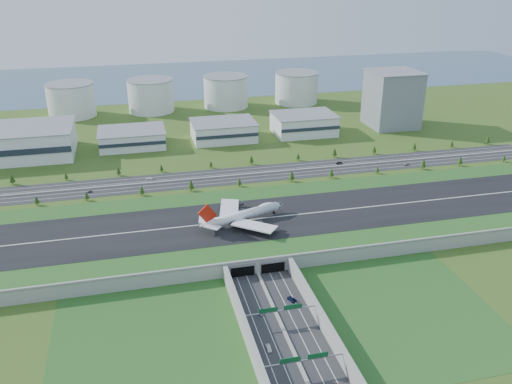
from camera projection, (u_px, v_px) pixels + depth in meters
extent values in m
plane|color=#314716|center=(239.00, 232.00, 341.40)|extent=(1200.00, 1200.00, 0.00)
cube|color=gray|center=(239.00, 227.00, 339.80)|extent=(520.00, 100.00, 8.00)
cube|color=#214E1A|center=(239.00, 221.00, 338.17)|extent=(520.00, 100.00, 0.16)
cube|color=black|center=(239.00, 221.00, 338.12)|extent=(520.00, 58.00, 0.12)
cube|color=silver|center=(239.00, 221.00, 338.09)|extent=(520.00, 0.90, 0.02)
cube|color=gray|center=(258.00, 260.00, 293.93)|extent=(520.00, 1.20, 1.20)
cube|color=#28282B|center=(289.00, 343.00, 243.31)|extent=(34.00, 120.00, 0.12)
cube|color=gray|center=(289.00, 343.00, 243.15)|extent=(1.60, 120.00, 0.90)
cube|color=gray|center=(245.00, 329.00, 246.74)|extent=(2.40, 100.00, 8.00)
cube|color=gray|center=(321.00, 317.00, 254.56)|extent=(2.40, 100.00, 8.00)
cube|color=black|center=(243.00, 271.00, 293.54)|extent=(13.00, 1.20, 6.00)
cube|color=black|center=(273.00, 267.00, 297.19)|extent=(13.00, 1.20, 6.00)
cylinder|color=gray|center=(241.00, 323.00, 251.23)|extent=(0.70, 0.70, 7.00)
cylinder|color=gray|center=(318.00, 312.00, 259.39)|extent=(0.70, 0.70, 7.00)
cube|color=gray|center=(281.00, 311.00, 253.83)|extent=(38.00, 0.50, 0.50)
cube|color=#0C4C23|center=(268.00, 310.00, 251.90)|extent=(9.00, 0.30, 2.40)
cube|color=#0C4C23|center=(293.00, 307.00, 254.47)|extent=(9.00, 0.30, 2.40)
cylinder|color=gray|center=(259.00, 375.00, 220.02)|extent=(0.70, 0.70, 7.00)
cylinder|color=gray|center=(346.00, 360.00, 228.19)|extent=(0.70, 0.70, 7.00)
cube|color=gray|center=(304.00, 360.00, 222.63)|extent=(38.00, 0.50, 0.50)
cube|color=#0C4C23|center=(290.00, 360.00, 220.69)|extent=(9.00, 0.30, 2.40)
cube|color=#0C4C23|center=(318.00, 355.00, 223.27)|extent=(9.00, 0.30, 2.40)
cube|color=#28282B|center=(214.00, 178.00, 426.07)|extent=(560.00, 36.00, 0.12)
cylinder|color=#3D2819|center=(37.00, 204.00, 378.29)|extent=(0.50, 0.50, 2.43)
cone|color=#1A370F|center=(36.00, 200.00, 377.06)|extent=(3.77, 3.77, 4.85)
cylinder|color=#3D2819|center=(87.00, 199.00, 385.53)|extent=(0.50, 0.50, 2.34)
cone|color=#1A370F|center=(87.00, 195.00, 384.34)|extent=(3.63, 3.63, 4.67)
cylinder|color=#3D2819|center=(142.00, 194.00, 393.75)|extent=(0.50, 0.50, 2.62)
cone|color=#1A370F|center=(142.00, 190.00, 392.42)|extent=(4.07, 4.07, 5.24)
cylinder|color=#3D2819|center=(191.00, 189.00, 401.40)|extent=(0.50, 0.50, 2.98)
cone|color=#1A370F|center=(191.00, 184.00, 399.89)|extent=(4.63, 4.63, 5.95)
cylinder|color=#3D2819|center=(239.00, 185.00, 409.40)|extent=(0.50, 0.50, 2.26)
cone|color=#1A370F|center=(239.00, 182.00, 408.24)|extent=(3.52, 3.52, 4.52)
cylinder|color=#3D2819|center=(292.00, 180.00, 418.12)|extent=(0.50, 0.50, 2.99)
cone|color=#1A370F|center=(292.00, 175.00, 416.59)|extent=(4.66, 4.66, 5.99)
cylinder|color=#3D2819|center=(331.00, 176.00, 425.17)|extent=(0.50, 0.50, 2.65)
cone|color=#1A370F|center=(331.00, 172.00, 423.83)|extent=(4.12, 4.12, 5.29)
cylinder|color=#3D2819|center=(377.00, 172.00, 433.70)|extent=(0.50, 0.50, 2.06)
cone|color=#1A370F|center=(377.00, 169.00, 432.65)|extent=(3.20, 3.20, 4.12)
cylinder|color=#3D2819|center=(423.00, 168.00, 442.17)|extent=(0.50, 0.50, 3.04)
cone|color=#1A370F|center=(423.00, 163.00, 440.62)|extent=(4.73, 4.73, 6.08)
cylinder|color=#3D2819|center=(460.00, 164.00, 449.46)|extent=(0.50, 0.50, 2.88)
cone|color=#1A370F|center=(460.00, 160.00, 448.00)|extent=(4.48, 4.48, 5.76)
cylinder|color=#3D2819|center=(503.00, 161.00, 458.59)|extent=(0.50, 0.50, 2.17)
cone|color=#1A370F|center=(504.00, 158.00, 457.49)|extent=(3.38, 3.38, 4.34)
cylinder|color=#3D2819|center=(13.00, 183.00, 412.51)|extent=(0.50, 0.50, 2.90)
cone|color=#1A370F|center=(12.00, 178.00, 411.03)|extent=(4.52, 4.52, 5.81)
cylinder|color=#3D2819|center=(66.00, 179.00, 421.09)|extent=(0.50, 0.50, 1.98)
cone|color=#1A370F|center=(66.00, 176.00, 420.08)|extent=(3.08, 3.08, 3.96)
cylinder|color=#3D2819|center=(119.00, 174.00, 429.54)|extent=(0.50, 0.50, 2.43)
cone|color=#1A370F|center=(118.00, 171.00, 428.30)|extent=(3.78, 3.78, 4.86)
cylinder|color=#3D2819|center=(162.00, 171.00, 436.82)|extent=(0.50, 0.50, 2.21)
cone|color=#1A370F|center=(161.00, 168.00, 435.69)|extent=(3.43, 3.43, 4.41)
cylinder|color=#3D2819|center=(211.00, 167.00, 445.52)|extent=(0.50, 0.50, 1.99)
cone|color=#1A370F|center=(211.00, 164.00, 444.50)|extent=(3.10, 3.10, 3.98)
cylinder|color=#3D2819|center=(251.00, 163.00, 452.72)|extent=(0.50, 0.50, 2.71)
cone|color=#1A370F|center=(251.00, 159.00, 451.34)|extent=(4.21, 4.21, 5.41)
cylinder|color=#3D2819|center=(298.00, 159.00, 461.61)|extent=(0.50, 0.50, 2.21)
cone|color=#1A370F|center=(298.00, 156.00, 460.49)|extent=(3.43, 3.43, 4.41)
cylinder|color=#3D2819|center=(334.00, 156.00, 468.56)|extent=(0.50, 0.50, 2.89)
cone|color=#1A370F|center=(335.00, 152.00, 467.08)|extent=(4.49, 4.49, 5.78)
cylinder|color=#3D2819|center=(374.00, 153.00, 476.62)|extent=(0.50, 0.50, 2.50)
cone|color=#1A370F|center=(374.00, 149.00, 475.35)|extent=(3.89, 3.89, 5.01)
cylinder|color=#3D2819|center=(414.00, 149.00, 484.98)|extent=(0.50, 0.50, 2.48)
cone|color=#1A370F|center=(414.00, 146.00, 483.71)|extent=(3.86, 3.86, 4.97)
cylinder|color=#3D2819|center=(451.00, 146.00, 493.09)|extent=(0.50, 0.50, 2.28)
cone|color=#1A370F|center=(452.00, 143.00, 491.93)|extent=(3.54, 3.54, 4.56)
cylinder|color=#3D2819|center=(487.00, 143.00, 500.91)|extent=(0.50, 0.50, 2.81)
cone|color=#1A370F|center=(488.00, 139.00, 499.48)|extent=(4.37, 4.37, 5.61)
cube|color=silver|center=(1.00, 143.00, 464.82)|extent=(120.00, 60.00, 25.00)
cube|color=silver|center=(132.00, 138.00, 494.90)|extent=(58.00, 42.00, 15.00)
cube|color=silver|center=(223.00, 131.00, 512.76)|extent=(58.00, 42.00, 17.00)
cube|color=silver|center=(304.00, 124.00, 529.55)|extent=(58.00, 42.00, 19.00)
cube|color=gray|center=(392.00, 99.00, 547.24)|extent=(46.00, 46.00, 55.00)
cylinder|color=silver|center=(71.00, 100.00, 585.00)|extent=(50.00, 50.00, 35.00)
cylinder|color=silver|center=(151.00, 96.00, 603.26)|extent=(50.00, 50.00, 35.00)
cylinder|color=silver|center=(226.00, 92.00, 621.52)|extent=(50.00, 50.00, 35.00)
cylinder|color=silver|center=(296.00, 88.00, 639.78)|extent=(50.00, 50.00, 35.00)
cube|color=#3C5974|center=(169.00, 79.00, 769.30)|extent=(1200.00, 260.00, 0.06)
cylinder|color=white|center=(244.00, 215.00, 334.47)|extent=(47.85, 21.27, 5.57)
cone|color=white|center=(278.00, 205.00, 347.41)|extent=(8.40, 7.55, 5.57)
cone|color=white|center=(206.00, 225.00, 321.39)|extent=(10.05, 8.12, 5.57)
ellipsoid|color=white|center=(266.00, 206.00, 341.89)|extent=(12.64, 8.00, 3.42)
cube|color=white|center=(254.00, 226.00, 322.55)|extent=(27.44, 25.20, 1.37)
cube|color=white|center=(229.00, 208.00, 345.37)|extent=(16.85, 27.97, 1.37)
cylinder|color=#38383D|center=(259.00, 223.00, 329.59)|extent=(5.13, 3.95, 2.61)
cylinder|color=#38383D|center=(274.00, 227.00, 324.72)|extent=(5.13, 3.95, 2.61)
cylinder|color=#38383D|center=(241.00, 211.00, 345.70)|extent=(5.13, 3.95, 2.61)
cylinder|color=#38383D|center=(240.00, 204.00, 355.59)|extent=(5.13, 3.95, 2.61)
cube|color=white|center=(212.00, 227.00, 317.18)|extent=(10.66, 10.21, 0.52)
cube|color=white|center=(203.00, 220.00, 325.91)|extent=(6.92, 10.38, 0.52)
cube|color=red|center=(207.00, 214.00, 319.19)|extent=(11.97, 4.81, 13.04)
cylinder|color=black|center=(274.00, 213.00, 347.44)|extent=(1.65, 0.61, 1.65)
cylinder|color=black|center=(241.00, 224.00, 332.42)|extent=(1.65, 0.61, 1.65)
cylinder|color=black|center=(237.00, 221.00, 336.72)|extent=(1.65, 0.61, 1.65)
cylinder|color=black|center=(234.00, 226.00, 329.83)|extent=(1.65, 0.61, 1.65)
cylinder|color=black|center=(230.00, 223.00, 334.13)|extent=(1.65, 0.61, 1.65)
imported|color=#9D9CA0|center=(260.00, 314.00, 262.41)|extent=(3.07, 4.40, 1.39)
imported|color=silver|center=(269.00, 348.00, 239.13)|extent=(1.81, 5.19, 1.71)
imported|color=#0A1036|center=(292.00, 299.00, 273.41)|extent=(4.54, 6.28, 1.59)
imported|color=#535458|center=(90.00, 191.00, 399.13)|extent=(4.22, 2.92, 1.34)
imported|color=black|center=(339.00, 163.00, 453.96)|extent=(5.39, 2.98, 1.68)
imported|color=#A8A8AD|center=(407.00, 164.00, 451.34)|extent=(5.78, 3.34, 1.52)
imported|color=white|center=(149.00, 179.00, 421.80)|extent=(6.03, 4.00, 1.62)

